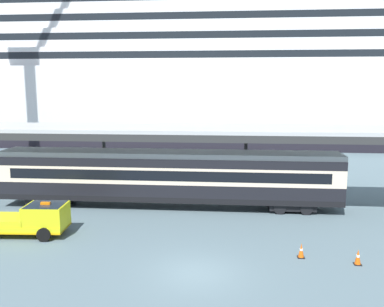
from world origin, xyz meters
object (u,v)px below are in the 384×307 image
at_px(train_carriage, 169,176).
at_px(traffic_cone_near, 358,257).
at_px(cruise_ship, 147,71).
at_px(traffic_cone_mid, 301,251).
at_px(service_truck, 31,219).

xyz_separation_m(train_carriage, traffic_cone_near, (10.73, -9.10, -1.93)).
bearing_deg(train_carriage, cruise_ship, 103.32).
distance_m(cruise_ship, traffic_cone_near, 54.35).
relative_size(cruise_ship, traffic_cone_mid, 223.96).
bearing_deg(traffic_cone_mid, train_carriage, 133.65).
relative_size(cruise_ship, train_carriage, 7.00).
relative_size(train_carriage, service_truck, 4.60).
bearing_deg(traffic_cone_mid, cruise_ship, 109.90).
height_order(service_truck, traffic_cone_mid, service_truck).
distance_m(cruise_ship, train_carriage, 42.23).
distance_m(traffic_cone_near, traffic_cone_mid, 2.71).
relative_size(cruise_ship, service_truck, 32.19).
relative_size(train_carriage, traffic_cone_near, 31.37).
xyz_separation_m(train_carriage, service_truck, (-7.25, -6.56, -1.32)).
bearing_deg(traffic_cone_near, cruise_ship, 112.35).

